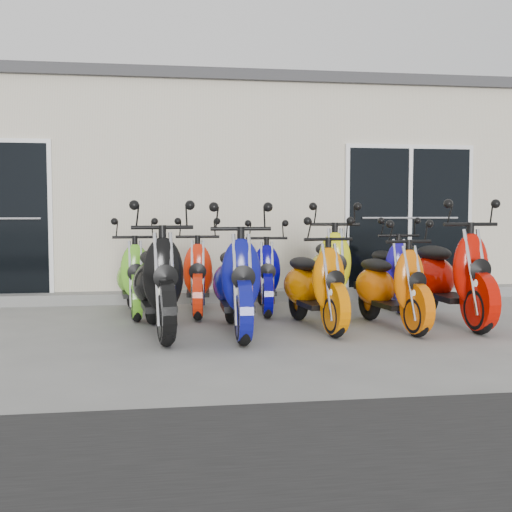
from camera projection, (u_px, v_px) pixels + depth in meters
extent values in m
plane|color=gray|center=(264.00, 325.00, 7.36)|extent=(80.00, 80.00, 0.00)
cube|color=beige|center=(221.00, 196.00, 12.38)|extent=(14.00, 6.00, 3.20)
cube|color=#3F3F42|center=(221.00, 108.00, 12.26)|extent=(14.20, 6.20, 0.16)
cube|color=gray|center=(242.00, 295.00, 9.35)|extent=(14.00, 0.40, 0.15)
cube|color=black|center=(13.00, 214.00, 8.95)|extent=(1.07, 0.08, 2.22)
cube|color=black|center=(409.00, 214.00, 9.80)|extent=(2.02, 0.08, 2.22)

